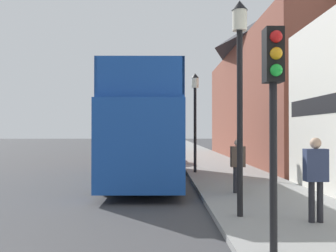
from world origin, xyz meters
TOP-DOWN VIEW (x-y plane):
  - ground_plane at (0.00, 21.00)m, footprint 144.00×144.00m
  - sidewalk at (7.68, 18.00)m, footprint 3.64×108.00m
  - brick_terrace_rear at (12.50, 21.58)m, footprint 6.00×21.77m
  - tour_bus at (4.11, 10.87)m, footprint 2.66×9.62m
  - parked_car_ahead_of_bus at (4.71, 18.67)m, footprint 1.89×4.42m
  - pedestrian_second at (7.85, 3.41)m, footprint 0.46×0.25m
  - pedestrian_third at (7.00, 7.24)m, footprint 0.43×0.23m
  - traffic_signal at (6.41, 1.42)m, footprint 0.28×0.42m
  - lamp_post_nearest at (6.41, 4.01)m, footprint 0.35×0.35m
  - lamp_post_second at (6.21, 13.13)m, footprint 0.35×0.35m

SIDE VIEW (x-z plane):
  - ground_plane at x=0.00m, z-range 0.00..0.00m
  - sidewalk at x=7.68m, z-range 0.00..0.14m
  - parked_car_ahead_of_bus at x=4.71m, z-range -0.04..1.39m
  - pedestrian_third at x=7.00m, z-range 0.31..1.93m
  - pedestrian_second at x=7.85m, z-range 0.32..2.06m
  - tour_bus at x=4.11m, z-range -0.18..3.94m
  - traffic_signal at x=6.41m, z-range 0.96..4.44m
  - lamp_post_second at x=6.21m, z-range 1.01..5.50m
  - lamp_post_nearest at x=6.41m, z-range 1.04..5.81m
  - brick_terrace_rear at x=12.50m, z-range 0.00..10.33m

